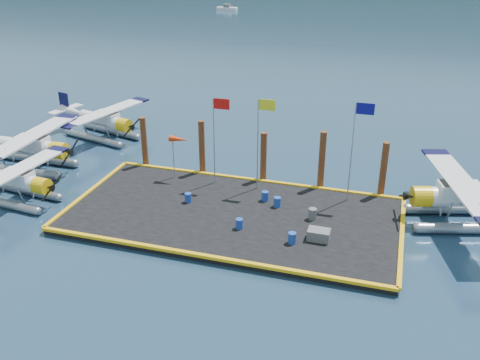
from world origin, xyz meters
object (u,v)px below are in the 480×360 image
(drum_0, at_px, (188,198))
(drum_4, at_px, (312,214))
(flagpole_blue, at_px, (356,138))
(piling_0, at_px, (144,144))
(piling_1, at_px, (202,149))
(seaplane_c, at_px, (104,122))
(flagpole_yellow, at_px, (261,131))
(drum_5, at_px, (265,196))
(drum_2, at_px, (277,202))
(crate, at_px, (319,235))
(windsock, at_px, (179,140))
(flagpole_red, at_px, (217,128))
(seaplane_a, at_px, (15,183))
(piling_4, at_px, (383,171))
(seaplane_b, at_px, (29,149))
(drum_1, at_px, (292,238))
(seaplane_d, at_px, (465,200))
(piling_3, at_px, (322,162))
(piling_2, at_px, (263,159))

(drum_0, distance_m, drum_4, 7.96)
(flagpole_blue, xyz_separation_m, piling_0, (-15.20, 1.60, -2.69))
(drum_0, distance_m, piling_1, 5.09)
(seaplane_c, bearing_deg, flagpole_yellow, 82.51)
(drum_5, xyz_separation_m, flagpole_blue, (5.23, 1.59, 3.97))
(flagpole_yellow, distance_m, piling_0, 9.67)
(drum_2, relative_size, crate, 0.51)
(windsock, bearing_deg, flagpole_red, 0.00)
(piling_0, height_order, piling_1, piling_1)
(crate, height_order, piling_1, piling_1)
(seaplane_a, height_order, flagpole_red, flagpole_red)
(flagpole_blue, height_order, piling_4, flagpole_blue)
(seaplane_a, distance_m, seaplane_c, 12.08)
(seaplane_b, relative_size, drum_1, 15.86)
(piling_0, bearing_deg, windsock, -24.73)
(flagpole_red, xyz_separation_m, flagpole_yellow, (3.00, 0.00, 0.12))
(drum_4, distance_m, flagpole_red, 8.55)
(drum_4, bearing_deg, drum_5, 155.30)
(drum_2, distance_m, flagpole_yellow, 4.69)
(drum_4, height_order, flagpole_blue, flagpole_blue)
(seaplane_c, distance_m, piling_0, 7.84)
(drum_0, distance_m, crate, 8.96)
(seaplane_a, height_order, flagpole_blue, flagpole_blue)
(drum_1, relative_size, drum_4, 0.93)
(crate, distance_m, piling_4, 7.66)
(seaplane_d, height_order, drum_4, seaplane_d)
(seaplane_b, distance_m, seaplane_d, 29.97)
(seaplane_c, xyz_separation_m, drum_2, (17.07, -8.57, -0.73))
(drum_2, height_order, windsock, windsock)
(seaplane_a, bearing_deg, drum_2, 107.25)
(piling_0, bearing_deg, drum_1, -31.41)
(flagpole_red, bearing_deg, crate, -34.33)
(seaplane_a, xyz_separation_m, flagpole_red, (11.88, 5.66, 3.04))
(drum_0, height_order, piling_1, piling_1)
(seaplane_d, bearing_deg, piling_4, 52.85)
(seaplane_b, xyz_separation_m, drum_1, (20.78, -5.17, -0.87))
(crate, distance_m, piling_0, 15.71)
(crate, distance_m, flagpole_red, 10.17)
(seaplane_a, height_order, piling_0, piling_0)
(drum_2, xyz_separation_m, flagpole_yellow, (-1.70, 2.17, 3.79))
(windsock, xyz_separation_m, piling_4, (13.53, 1.60, -1.23))
(piling_0, xyz_separation_m, piling_4, (17.00, 0.00, 0.00))
(windsock, relative_size, piling_1, 0.74)
(flagpole_yellow, relative_size, flagpole_blue, 0.95)
(flagpole_red, height_order, piling_1, flagpole_red)
(flagpole_yellow, bearing_deg, piling_3, 22.85)
(drum_2, height_order, drum_4, drum_4)
(drum_5, height_order, piling_2, piling_2)
(seaplane_d, relative_size, piling_3, 2.41)
(flagpole_red, distance_m, flagpole_yellow, 3.00)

